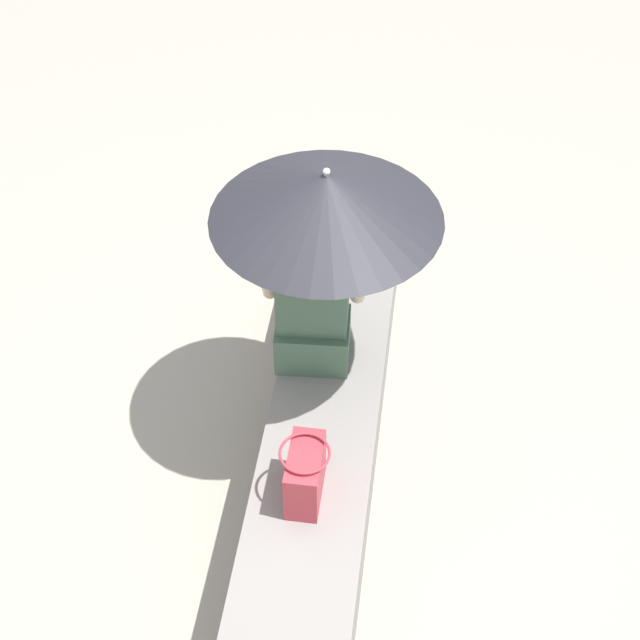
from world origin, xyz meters
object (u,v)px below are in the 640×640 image
(person_seated, at_px, (313,296))
(magazine, at_px, (356,255))
(handbag_black, at_px, (305,474))
(parasol, at_px, (326,197))

(person_seated, xyz_separation_m, magazine, (-0.75, 0.13, -0.38))
(person_seated, height_order, handbag_black, person_seated)
(parasol, height_order, handbag_black, parasol)
(parasol, xyz_separation_m, handbag_black, (0.75, 0.02, -0.84))
(handbag_black, bearing_deg, magazine, 178.27)
(person_seated, height_order, parasol, parasol)
(parasol, bearing_deg, magazine, 175.44)
(magazine, bearing_deg, handbag_black, 18.12)
(person_seated, height_order, magazine, person_seated)
(parasol, distance_m, magazine, 1.25)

